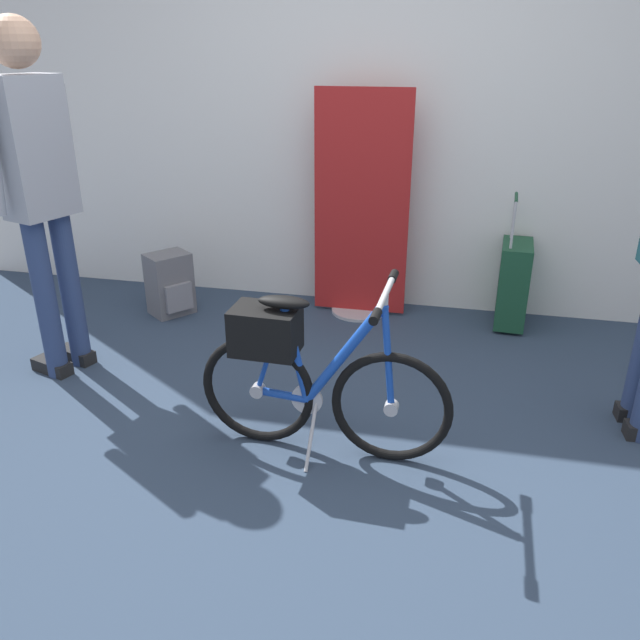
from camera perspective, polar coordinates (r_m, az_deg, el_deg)
ground_plane at (r=2.78m, az=-2.36°, el=-13.30°), size 6.02×6.02×0.00m
back_wall at (r=4.22m, az=4.94°, el=22.32°), size 6.02×0.10×3.16m
floor_banner_stand at (r=4.10m, az=3.68°, el=8.86°), size 0.60×0.36×1.43m
folding_bike_foreground at (r=2.73m, az=-1.28°, el=-4.66°), size 1.11×0.53×0.79m
visitor_near_wall at (r=3.50m, az=-23.87°, el=11.28°), size 0.34×0.51×1.79m
rolling_suitcase at (r=4.17m, az=16.86°, el=3.16°), size 0.20×0.37×0.83m
backpack_on_floor at (r=4.32m, az=-13.24°, el=3.12°), size 0.32×0.33×0.41m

